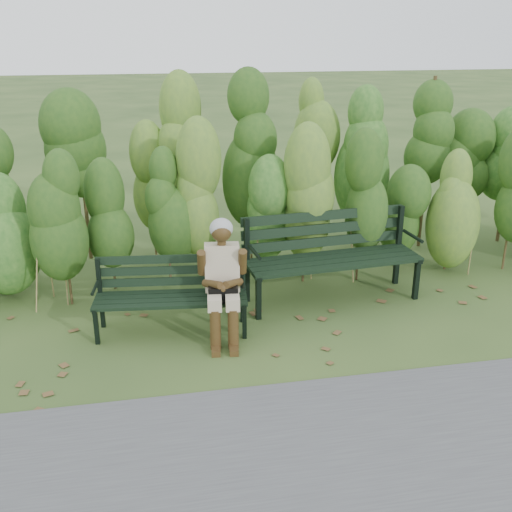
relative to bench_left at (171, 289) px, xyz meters
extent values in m
plane|color=#2F461F|center=(0.90, -0.32, -0.46)|extent=(80.00, 80.00, 0.00)
cube|color=#474749|center=(0.90, -2.52, -0.45)|extent=(60.00, 2.50, 0.01)
cylinder|color=#47381E|center=(-1.85, 0.98, -0.06)|extent=(0.03, 0.03, 0.80)
cylinder|color=#47381E|center=(-1.24, 0.98, -0.06)|extent=(0.03, 0.03, 0.80)
ellipsoid|color=#285B1F|center=(-1.24, 0.98, 0.58)|extent=(0.64, 0.64, 1.44)
cylinder|color=#47381E|center=(-0.63, 0.98, -0.06)|extent=(0.03, 0.03, 0.80)
ellipsoid|color=#285B1F|center=(-0.63, 0.98, 0.58)|extent=(0.64, 0.64, 1.44)
cylinder|color=#47381E|center=(-0.01, 0.98, -0.06)|extent=(0.03, 0.03, 0.80)
ellipsoid|color=#285B1F|center=(-0.01, 0.98, 0.58)|extent=(0.64, 0.64, 1.44)
cylinder|color=#47381E|center=(0.60, 0.98, -0.06)|extent=(0.03, 0.03, 0.80)
ellipsoid|color=#285B1F|center=(0.60, 0.98, 0.58)|extent=(0.64, 0.64, 1.44)
cylinder|color=#47381E|center=(1.21, 0.98, -0.06)|extent=(0.03, 0.03, 0.80)
ellipsoid|color=#285B1F|center=(1.21, 0.98, 0.58)|extent=(0.64, 0.64, 1.44)
cylinder|color=#47381E|center=(1.82, 0.98, -0.06)|extent=(0.03, 0.03, 0.80)
ellipsoid|color=#285B1F|center=(1.82, 0.98, 0.58)|extent=(0.64, 0.64, 1.44)
cylinder|color=#47381E|center=(2.43, 0.98, -0.06)|extent=(0.03, 0.03, 0.80)
ellipsoid|color=#285B1F|center=(2.43, 0.98, 0.58)|extent=(0.64, 0.64, 1.44)
cylinder|color=#47381E|center=(3.04, 0.98, -0.06)|extent=(0.03, 0.03, 0.80)
ellipsoid|color=#285B1F|center=(3.04, 0.98, 0.58)|extent=(0.64, 0.64, 1.44)
cylinder|color=#47381E|center=(3.66, 0.98, -0.06)|extent=(0.03, 0.03, 0.80)
ellipsoid|color=#285B1F|center=(3.66, 0.98, 0.58)|extent=(0.64, 0.64, 1.44)
cylinder|color=#47381E|center=(4.27, 0.98, -0.06)|extent=(0.03, 0.03, 0.80)
ellipsoid|color=#285B1F|center=(4.27, 0.98, 0.58)|extent=(0.64, 0.64, 1.44)
cylinder|color=#47381E|center=(-1.78, 1.98, 0.09)|extent=(0.04, 0.04, 1.10)
ellipsoid|color=#264E1B|center=(-1.78, 1.98, 0.97)|extent=(0.70, 0.70, 1.98)
cylinder|color=#47381E|center=(-1.02, 1.98, 0.09)|extent=(0.04, 0.04, 1.10)
ellipsoid|color=#264E1B|center=(-1.02, 1.98, 0.97)|extent=(0.70, 0.70, 1.98)
cylinder|color=#47381E|center=(-0.25, 1.98, 0.09)|extent=(0.04, 0.04, 1.10)
ellipsoid|color=#264E1B|center=(-0.25, 1.98, 0.97)|extent=(0.70, 0.70, 1.98)
cylinder|color=#47381E|center=(0.52, 1.98, 0.09)|extent=(0.04, 0.04, 1.10)
ellipsoid|color=#264E1B|center=(0.52, 1.98, 0.97)|extent=(0.70, 0.70, 1.98)
cylinder|color=#47381E|center=(1.29, 1.98, 0.09)|extent=(0.04, 0.04, 1.10)
ellipsoid|color=#264E1B|center=(1.29, 1.98, 0.97)|extent=(0.70, 0.70, 1.98)
cylinder|color=#47381E|center=(2.06, 1.98, 0.09)|extent=(0.04, 0.04, 1.10)
ellipsoid|color=#264E1B|center=(2.06, 1.98, 0.97)|extent=(0.70, 0.70, 1.98)
cylinder|color=#47381E|center=(2.82, 1.98, 0.09)|extent=(0.04, 0.04, 1.10)
ellipsoid|color=#264E1B|center=(2.82, 1.98, 0.97)|extent=(0.70, 0.70, 1.98)
cylinder|color=#47381E|center=(3.59, 1.98, 0.09)|extent=(0.04, 0.04, 1.10)
ellipsoid|color=#264E1B|center=(3.59, 1.98, 0.97)|extent=(0.70, 0.70, 1.98)
cylinder|color=#47381E|center=(4.36, 1.98, 0.09)|extent=(0.04, 0.04, 1.10)
ellipsoid|color=#264E1B|center=(4.36, 1.98, 0.97)|extent=(0.70, 0.70, 1.98)
cylinder|color=#47381E|center=(5.13, 1.98, 0.09)|extent=(0.04, 0.04, 1.10)
cube|color=brown|center=(0.08, 0.37, -0.46)|extent=(0.08, 0.10, 0.01)
cube|color=brown|center=(1.44, -0.78, -0.46)|extent=(0.11, 0.11, 0.01)
cube|color=brown|center=(2.10, -1.18, -0.46)|extent=(0.10, 0.09, 0.01)
cube|color=brown|center=(1.14, -0.97, -0.46)|extent=(0.07, 0.09, 0.01)
cube|color=brown|center=(2.65, -0.29, -0.46)|extent=(0.11, 0.11, 0.01)
cube|color=brown|center=(2.12, -1.24, -0.46)|extent=(0.11, 0.11, 0.01)
cube|color=brown|center=(0.45, 0.09, -0.46)|extent=(0.08, 0.10, 0.01)
cube|color=brown|center=(0.17, -1.38, -0.46)|extent=(0.10, 0.11, 0.01)
cube|color=brown|center=(-1.06, -0.89, -0.46)|extent=(0.11, 0.09, 0.01)
cube|color=brown|center=(2.46, -1.33, -0.46)|extent=(0.11, 0.11, 0.01)
cube|color=brown|center=(-0.11, -1.34, -0.46)|extent=(0.11, 0.10, 0.01)
cube|color=brown|center=(0.26, -1.29, -0.46)|extent=(0.11, 0.11, 0.01)
cube|color=brown|center=(-1.78, 0.21, -0.46)|extent=(0.11, 0.10, 0.01)
cube|color=brown|center=(1.44, -1.49, -0.46)|extent=(0.07, 0.09, 0.01)
cube|color=brown|center=(3.62, 0.65, -0.46)|extent=(0.11, 0.09, 0.01)
cube|color=brown|center=(-0.10, 0.08, -0.46)|extent=(0.11, 0.11, 0.01)
cube|color=brown|center=(-0.23, -1.23, -0.46)|extent=(0.10, 0.08, 0.01)
cube|color=brown|center=(0.84, 0.66, -0.46)|extent=(0.08, 0.10, 0.01)
cube|color=brown|center=(-1.42, -0.92, -0.46)|extent=(0.11, 0.11, 0.01)
cube|color=brown|center=(-0.01, -0.13, -0.46)|extent=(0.08, 0.09, 0.01)
cube|color=brown|center=(3.85, 0.00, -0.46)|extent=(0.11, 0.10, 0.01)
cube|color=brown|center=(-1.08, -0.02, -0.46)|extent=(0.08, 0.10, 0.01)
cube|color=brown|center=(2.11, -0.65, -0.46)|extent=(0.10, 0.09, 0.01)
cube|color=brown|center=(-1.39, -0.09, -0.46)|extent=(0.11, 0.11, 0.01)
cube|color=brown|center=(0.98, -0.34, -0.46)|extent=(0.11, 0.11, 0.01)
cube|color=black|center=(-0.03, -0.26, -0.07)|extent=(1.56, 0.27, 0.03)
cube|color=black|center=(-0.02, -0.15, -0.07)|extent=(1.56, 0.27, 0.03)
cube|color=black|center=(0.00, -0.04, -0.07)|extent=(1.56, 0.27, 0.03)
cube|color=black|center=(0.01, 0.07, -0.07)|extent=(1.56, 0.27, 0.03)
cube|color=black|center=(0.02, 0.15, 0.03)|extent=(1.55, 0.22, 0.09)
cube|color=black|center=(0.02, 0.16, 0.15)|extent=(1.55, 0.22, 0.09)
cube|color=black|center=(0.02, 0.17, 0.27)|extent=(1.55, 0.22, 0.09)
cube|color=black|center=(-0.77, -0.18, -0.26)|extent=(0.05, 0.05, 0.39)
cube|color=black|center=(-0.73, 0.19, -0.07)|extent=(0.05, 0.05, 0.78)
cube|color=black|center=(-0.75, -0.01, -0.09)|extent=(0.09, 0.43, 0.03)
cylinder|color=black|center=(-0.75, -0.05, 0.10)|extent=(0.07, 0.33, 0.03)
cube|color=black|center=(0.71, -0.35, -0.26)|extent=(0.05, 0.05, 0.39)
cube|color=black|center=(0.75, 0.02, -0.07)|extent=(0.05, 0.05, 0.78)
cube|color=black|center=(0.73, -0.18, -0.09)|extent=(0.09, 0.43, 0.03)
cylinder|color=black|center=(0.72, -0.22, 0.10)|extent=(0.07, 0.33, 0.03)
cube|color=black|center=(1.89, 0.15, 0.04)|extent=(2.01, 0.29, 0.04)
cube|color=black|center=(1.88, 0.29, 0.04)|extent=(2.01, 0.29, 0.04)
cube|color=black|center=(1.87, 0.43, 0.04)|extent=(2.01, 0.29, 0.04)
cube|color=black|center=(1.86, 0.56, 0.04)|extent=(2.01, 0.29, 0.04)
cube|color=black|center=(1.85, 0.67, 0.17)|extent=(2.01, 0.23, 0.12)
cube|color=black|center=(1.85, 0.68, 0.32)|extent=(2.01, 0.23, 0.12)
cube|color=black|center=(1.84, 0.70, 0.48)|extent=(2.01, 0.23, 0.12)
cube|color=black|center=(0.93, 0.05, -0.21)|extent=(0.06, 0.06, 0.50)
cube|color=black|center=(0.89, 0.53, 0.04)|extent=(0.06, 0.06, 1.01)
cube|color=black|center=(0.92, 0.28, 0.02)|extent=(0.10, 0.56, 0.04)
cylinder|color=black|center=(0.92, 0.22, 0.27)|extent=(0.08, 0.42, 0.04)
cube|color=black|center=(2.85, 0.21, -0.21)|extent=(0.06, 0.06, 0.50)
cube|color=black|center=(2.81, 0.69, 0.04)|extent=(0.06, 0.06, 1.01)
cube|color=black|center=(2.83, 0.44, 0.02)|extent=(0.10, 0.56, 0.04)
cylinder|color=black|center=(2.83, 0.38, 0.27)|extent=(0.08, 0.42, 0.04)
cube|color=#BEB295|center=(0.41, -0.35, 0.02)|extent=(0.18, 0.42, 0.13)
cube|color=#BEB295|center=(0.58, -0.37, 0.02)|extent=(0.18, 0.42, 0.13)
cylinder|color=#432E15|center=(0.39, -0.51, -0.24)|extent=(0.12, 0.12, 0.43)
cylinder|color=#432E15|center=(0.56, -0.53, -0.24)|extent=(0.12, 0.12, 0.43)
cube|color=#432E15|center=(0.38, -0.59, -0.43)|extent=(0.11, 0.20, 0.06)
cube|color=#432E15|center=(0.56, -0.61, -0.43)|extent=(0.11, 0.20, 0.06)
cube|color=#BEB295|center=(0.53, -0.10, 0.24)|extent=(0.38, 0.28, 0.51)
cylinder|color=#432E15|center=(0.52, -0.11, 0.51)|extent=(0.09, 0.09, 0.10)
sphere|color=#432E15|center=(0.52, -0.12, 0.63)|extent=(0.21, 0.21, 0.21)
ellipsoid|color=gray|center=(0.52, -0.10, 0.66)|extent=(0.24, 0.22, 0.21)
cylinder|color=#432E15|center=(0.31, -0.15, 0.33)|extent=(0.11, 0.21, 0.30)
cylinder|color=#432E15|center=(0.72, -0.20, 0.33)|extent=(0.11, 0.21, 0.30)
cylinder|color=#432E15|center=(0.40, -0.29, 0.15)|extent=(0.21, 0.27, 0.13)
cylinder|color=#432E15|center=(0.60, -0.31, 0.15)|extent=(0.24, 0.24, 0.13)
sphere|color=#432E15|center=(0.50, -0.36, 0.13)|extent=(0.11, 0.11, 0.11)
cube|color=black|center=(0.50, -0.35, 0.06)|extent=(0.30, 0.15, 0.16)
camera|label=1|loc=(-0.22, -5.73, 2.52)|focal=42.00mm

